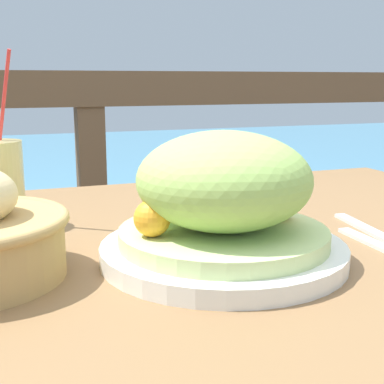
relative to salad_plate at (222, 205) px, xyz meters
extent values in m
cube|color=olive|center=(0.00, 0.07, -0.08)|extent=(1.16, 0.84, 0.04)
cube|color=olive|center=(0.52, 0.43, -0.47)|extent=(0.06, 0.06, 0.73)
cube|color=brown|center=(0.00, 0.88, 0.12)|extent=(2.80, 0.08, 0.09)
cube|color=brown|center=(0.00, 0.88, -0.38)|extent=(0.07, 0.07, 0.90)
cube|color=teal|center=(0.00, 3.38, -0.63)|extent=(12.00, 4.00, 0.41)
cylinder|color=white|center=(0.00, 0.00, -0.05)|extent=(0.28, 0.28, 0.02)
cylinder|color=#C6DB8E|center=(0.00, 0.00, -0.04)|extent=(0.24, 0.24, 0.02)
ellipsoid|color=#9EC660|center=(0.00, 0.00, 0.03)|extent=(0.20, 0.20, 0.11)
sphere|color=#F9A328|center=(0.08, 0.01, -0.01)|extent=(0.04, 0.04, 0.04)
sphere|color=#F9A328|center=(-0.08, 0.00, -0.01)|extent=(0.04, 0.04, 0.04)
cylinder|color=red|center=(-0.23, 0.24, 0.07)|extent=(0.04, 0.06, 0.21)
cube|color=silver|center=(0.23, 0.03, -0.06)|extent=(0.04, 0.18, 0.00)
camera|label=1|loc=(-0.23, -0.53, 0.14)|focal=50.00mm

